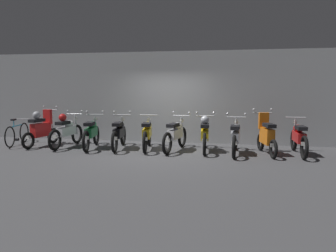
% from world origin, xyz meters
% --- Properties ---
extents(ground_plane, '(80.00, 80.00, 0.00)m').
position_xyz_m(ground_plane, '(0.00, 0.00, 0.00)').
color(ground_plane, '#424244').
extents(back_wall, '(16.00, 0.30, 3.12)m').
position_xyz_m(back_wall, '(0.00, 1.88, 1.56)').
color(back_wall, '#9EA0A3').
rests_on(back_wall, ground).
extents(motorbike_slot_0, '(0.58, 1.67, 1.29)m').
position_xyz_m(motorbike_slot_0, '(-3.97, 0.27, 0.57)').
color(motorbike_slot_0, black).
rests_on(motorbike_slot_0, ground).
extents(motorbike_slot_1, '(0.59, 1.95, 1.15)m').
position_xyz_m(motorbike_slot_1, '(-3.09, 0.28, 0.53)').
color(motorbike_slot_1, black).
rests_on(motorbike_slot_1, ground).
extents(motorbike_slot_2, '(0.60, 1.94, 1.15)m').
position_xyz_m(motorbike_slot_2, '(-2.21, 0.21, 0.49)').
color(motorbike_slot_2, black).
rests_on(motorbike_slot_2, ground).
extents(motorbike_slot_3, '(0.59, 1.95, 1.15)m').
position_xyz_m(motorbike_slot_3, '(-1.33, 0.29, 0.49)').
color(motorbike_slot_3, black).
rests_on(motorbike_slot_3, ground).
extents(motorbike_slot_4, '(0.56, 1.94, 1.03)m').
position_xyz_m(motorbike_slot_4, '(-0.45, 0.34, 0.49)').
color(motorbike_slot_4, black).
rests_on(motorbike_slot_4, ground).
extents(motorbike_slot_5, '(0.63, 1.93, 1.15)m').
position_xyz_m(motorbike_slot_5, '(0.45, 0.30, 0.49)').
color(motorbike_slot_5, black).
rests_on(motorbike_slot_5, ground).
extents(motorbike_slot_6, '(0.59, 1.95, 1.15)m').
position_xyz_m(motorbike_slot_6, '(1.32, 0.36, 0.53)').
color(motorbike_slot_6, black).
rests_on(motorbike_slot_6, ground).
extents(motorbike_slot_7, '(0.59, 1.95, 1.15)m').
position_xyz_m(motorbike_slot_7, '(2.21, 0.13, 0.49)').
color(motorbike_slot_7, black).
rests_on(motorbike_slot_7, ground).
extents(motorbike_slot_8, '(0.59, 1.67, 1.29)m').
position_xyz_m(motorbike_slot_8, '(3.08, 0.24, 0.53)').
color(motorbike_slot_8, black).
rests_on(motorbike_slot_8, ground).
extents(motorbike_slot_9, '(0.56, 1.95, 1.03)m').
position_xyz_m(motorbike_slot_9, '(3.97, 0.33, 0.49)').
color(motorbike_slot_9, black).
rests_on(motorbike_slot_9, ground).
extents(bicycle, '(0.51, 1.71, 0.89)m').
position_xyz_m(bicycle, '(-4.89, 0.32, 0.36)').
color(bicycle, black).
rests_on(bicycle, ground).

